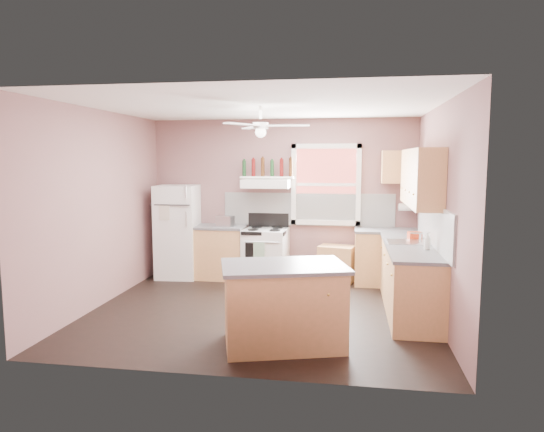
% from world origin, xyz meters
% --- Properties ---
extents(floor, '(4.50, 4.50, 0.00)m').
position_xyz_m(floor, '(0.00, 0.00, 0.00)').
color(floor, black).
rests_on(floor, ground).
extents(ceiling, '(4.50, 4.50, 0.00)m').
position_xyz_m(ceiling, '(0.00, 0.00, 2.70)').
color(ceiling, white).
rests_on(ceiling, ground).
extents(wall_back, '(4.50, 0.05, 2.70)m').
position_xyz_m(wall_back, '(0.00, 2.02, 1.35)').
color(wall_back, '#7B5554').
rests_on(wall_back, ground).
extents(wall_right, '(0.05, 4.00, 2.70)m').
position_xyz_m(wall_right, '(2.27, 0.00, 1.35)').
color(wall_right, '#7B5554').
rests_on(wall_right, ground).
extents(wall_left, '(0.05, 4.00, 2.70)m').
position_xyz_m(wall_left, '(-2.27, 0.00, 1.35)').
color(wall_left, '#7B5554').
rests_on(wall_left, ground).
extents(backsplash_back, '(2.90, 0.03, 0.55)m').
position_xyz_m(backsplash_back, '(0.45, 1.99, 1.18)').
color(backsplash_back, white).
rests_on(backsplash_back, wall_back).
extents(backsplash_right, '(0.03, 2.60, 0.55)m').
position_xyz_m(backsplash_right, '(2.23, 0.30, 1.18)').
color(backsplash_right, white).
rests_on(backsplash_right, wall_right).
extents(window_view, '(1.00, 0.02, 1.20)m').
position_xyz_m(window_view, '(0.75, 1.98, 1.60)').
color(window_view, maroon).
rests_on(window_view, wall_back).
extents(window_frame, '(1.16, 0.07, 1.36)m').
position_xyz_m(window_frame, '(0.75, 1.96, 1.60)').
color(window_frame, white).
rests_on(window_frame, wall_back).
extents(refrigerator, '(0.71, 0.70, 1.58)m').
position_xyz_m(refrigerator, '(-1.75, 1.64, 0.79)').
color(refrigerator, white).
rests_on(refrigerator, floor).
extents(base_cabinet_left, '(0.90, 0.60, 0.86)m').
position_xyz_m(base_cabinet_left, '(-1.06, 1.70, 0.43)').
color(base_cabinet_left, '#B6864C').
rests_on(base_cabinet_left, floor).
extents(counter_left, '(0.92, 0.62, 0.04)m').
position_xyz_m(counter_left, '(-1.06, 1.70, 0.88)').
color(counter_left, '#4F4F52').
rests_on(counter_left, base_cabinet_left).
extents(toaster, '(0.31, 0.22, 0.18)m').
position_xyz_m(toaster, '(-0.91, 1.62, 0.99)').
color(toaster, silver).
rests_on(toaster, counter_left).
extents(stove, '(0.74, 0.68, 0.86)m').
position_xyz_m(stove, '(-0.23, 1.69, 0.43)').
color(stove, white).
rests_on(stove, floor).
extents(range_hood, '(0.78, 0.50, 0.14)m').
position_xyz_m(range_hood, '(-0.23, 1.75, 1.62)').
color(range_hood, white).
rests_on(range_hood, wall_back).
extents(bottle_shelf, '(0.90, 0.26, 0.03)m').
position_xyz_m(bottle_shelf, '(-0.23, 1.87, 1.72)').
color(bottle_shelf, white).
rests_on(bottle_shelf, range_hood).
extents(cart, '(0.63, 0.49, 0.56)m').
position_xyz_m(cart, '(0.95, 1.75, 0.28)').
color(cart, '#B6864C').
rests_on(cart, floor).
extents(base_cabinet_corner, '(1.00, 0.60, 0.86)m').
position_xyz_m(base_cabinet_corner, '(1.75, 1.70, 0.43)').
color(base_cabinet_corner, '#B6864C').
rests_on(base_cabinet_corner, floor).
extents(base_cabinet_right, '(0.60, 2.20, 0.86)m').
position_xyz_m(base_cabinet_right, '(1.95, 0.30, 0.43)').
color(base_cabinet_right, '#B6864C').
rests_on(base_cabinet_right, floor).
extents(counter_corner, '(1.02, 0.62, 0.04)m').
position_xyz_m(counter_corner, '(1.75, 1.70, 0.88)').
color(counter_corner, '#4F4F52').
rests_on(counter_corner, base_cabinet_corner).
extents(counter_right, '(0.62, 2.22, 0.04)m').
position_xyz_m(counter_right, '(1.94, 0.30, 0.88)').
color(counter_right, '#4F4F52').
rests_on(counter_right, base_cabinet_right).
extents(sink, '(0.55, 0.45, 0.03)m').
position_xyz_m(sink, '(1.94, 0.50, 0.90)').
color(sink, silver).
rests_on(sink, counter_right).
extents(faucet, '(0.03, 0.03, 0.14)m').
position_xyz_m(faucet, '(2.10, 0.50, 0.97)').
color(faucet, silver).
rests_on(faucet, sink).
extents(upper_cabinet_right, '(0.33, 1.80, 0.76)m').
position_xyz_m(upper_cabinet_right, '(2.08, 0.50, 1.78)').
color(upper_cabinet_right, '#B6864C').
rests_on(upper_cabinet_right, wall_right).
extents(upper_cabinet_corner, '(0.60, 0.33, 0.52)m').
position_xyz_m(upper_cabinet_corner, '(1.95, 1.83, 1.90)').
color(upper_cabinet_corner, '#B6864C').
rests_on(upper_cabinet_corner, wall_back).
extents(paper_towel, '(0.26, 0.12, 0.12)m').
position_xyz_m(paper_towel, '(2.07, 1.86, 1.25)').
color(paper_towel, white).
rests_on(paper_towel, wall_back).
extents(island, '(1.42, 1.11, 0.86)m').
position_xyz_m(island, '(0.46, -1.14, 0.43)').
color(island, '#B6864C').
rests_on(island, floor).
extents(island_top, '(1.51, 1.20, 0.04)m').
position_xyz_m(island_top, '(0.46, -1.14, 0.88)').
color(island_top, '#4F4F52').
rests_on(island_top, island).
extents(ceiling_fan_hub, '(0.20, 0.20, 0.08)m').
position_xyz_m(ceiling_fan_hub, '(0.00, 0.00, 2.45)').
color(ceiling_fan_hub, white).
rests_on(ceiling_fan_hub, ceiling).
extents(soap_bottle, '(0.10, 0.10, 0.22)m').
position_xyz_m(soap_bottle, '(2.12, -0.01, 1.01)').
color(soap_bottle, silver).
rests_on(soap_bottle, counter_right).
extents(red_caddy, '(0.20, 0.16, 0.10)m').
position_xyz_m(red_caddy, '(2.07, 0.81, 0.95)').
color(red_caddy, red).
rests_on(red_caddy, counter_right).
extents(wine_bottles, '(0.86, 0.06, 0.31)m').
position_xyz_m(wine_bottles, '(-0.22, 1.87, 1.88)').
color(wine_bottles, '#143819').
rests_on(wine_bottles, bottle_shelf).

